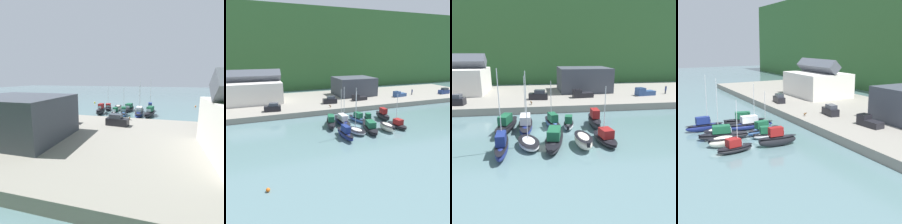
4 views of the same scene
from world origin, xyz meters
TOP-DOWN VIEW (x-y plane):
  - ground_plane at (0.00, 0.00)m, footprint 320.00×320.00m
  - quay_promenade at (0.00, 24.97)m, footprint 118.93×28.54m
  - harbor_clubhouse at (-21.09, 28.08)m, footprint 16.44×12.62m
  - moored_boat_0 at (-5.27, 1.56)m, footprint 3.79×8.28m
  - moored_boat_1 at (-2.39, 1.75)m, footprint 2.12×8.61m
  - moored_boat_2 at (1.82, 2.34)m, footprint 2.96×6.63m
  - moored_boat_3 at (4.37, 1.73)m, footprint 2.37×4.42m
  - moored_boat_4 at (8.61, 1.87)m, footprint 1.87×6.30m
  - moored_boat_5 at (-4.96, -6.07)m, footprint 1.74×6.95m
  - moored_boat_6 at (-1.83, -4.76)m, footprint 3.82×5.35m
  - moored_boat_7 at (1.52, -4.49)m, footprint 3.75×8.52m
  - moored_boat_8 at (5.10, -5.56)m, footprint 2.37×4.79m
  - moored_boat_9 at (8.27, -4.77)m, footprint 2.93×5.85m
  - parked_car_1 at (-16.87, 14.54)m, footprint 4.39×2.30m
  - parked_car_2 at (0.08, 17.68)m, footprint 4.39×2.31m
  - pickup_truck_0 at (10.01, 18.56)m, footprint 4.85×2.27m
  - dog_on_quay at (-1.55, 12.77)m, footprint 0.55×0.88m

SIDE VIEW (x-z plane):
  - ground_plane at x=0.00m, z-range 0.00..0.00m
  - moored_boat_6 at x=-1.83m, z-range -4.22..5.43m
  - quay_promenade at x=0.00m, z-range 0.00..1.45m
  - moored_boat_3 at x=4.37m, z-range -0.31..1.82m
  - moored_boat_9 at x=8.27m, z-range -3.06..4.57m
  - moored_boat_7 at x=1.52m, z-range -0.33..2.05m
  - moored_boat_8 at x=5.10m, z-range 0.04..1.73m
  - moored_boat_2 at x=1.82m, z-range -2.84..4.64m
  - moored_boat_1 at x=-2.39m, z-range -3.25..5.12m
  - moored_boat_0 at x=-5.27m, z-range -0.36..2.35m
  - moored_boat_5 at x=-4.96m, z-range -4.04..6.03m
  - moored_boat_4 at x=8.61m, z-range -0.38..2.63m
  - dog_on_quay at x=-1.55m, z-range 1.57..2.25m
  - pickup_truck_0 at x=10.01m, z-range 1.32..3.22m
  - parked_car_1 at x=-16.87m, z-range 1.29..3.45m
  - parked_car_2 at x=0.08m, z-range 1.29..3.45m
  - harbor_clubhouse at x=-21.09m, z-range 0.00..9.97m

